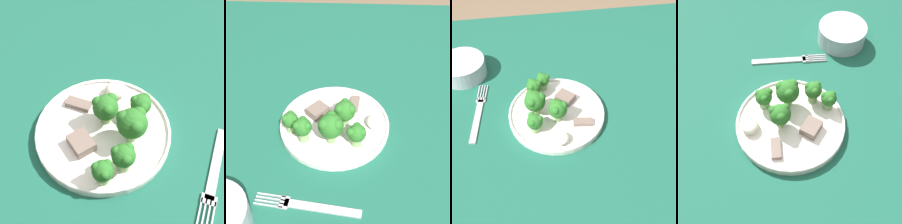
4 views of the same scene
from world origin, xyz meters
TOP-DOWN VIEW (x-y plane):
  - table at (0.00, 0.00)m, footprint 1.13×0.99m
  - dinner_plate at (-0.04, 0.03)m, footprint 0.23×0.23m
  - fork at (-0.23, 0.07)m, footprint 0.04×0.19m
  - broccoli_floret_near_rim_left at (-0.09, 0.09)m, footprint 0.04×0.04m
  - broccoli_floret_center_left at (-0.10, -0.01)m, footprint 0.04×0.04m
  - broccoli_floret_back_left at (-0.09, 0.04)m, footprint 0.05×0.05m
  - broccoli_floret_front_left at (-0.06, 0.12)m, footprint 0.03×0.03m
  - broccoli_floret_center_back at (-0.04, 0.01)m, footprint 0.05×0.04m
  - meat_slice_front_slice at (-0.01, 0.07)m, footprint 0.05×0.05m
  - meat_slice_middle_slice at (0.02, -0.01)m, footprint 0.05×0.03m
  - sauce_dollop at (-0.04, -0.05)m, footprint 0.04×0.04m

SIDE VIEW (x-z plane):
  - table at x=0.00m, z-range 0.27..1.02m
  - fork at x=-0.23m, z-range 0.75..0.75m
  - dinner_plate at x=-0.04m, z-range 0.75..0.77m
  - meat_slice_middle_slice at x=0.02m, z-range 0.76..0.77m
  - meat_slice_front_slice at x=-0.01m, z-range 0.76..0.78m
  - sauce_dollop at x=-0.04m, z-range 0.76..0.78m
  - broccoli_floret_front_left at x=-0.06m, z-range 0.77..0.81m
  - broccoli_floret_center_left at x=-0.10m, z-range 0.77..0.82m
  - broccoli_floret_near_rim_left at x=-0.09m, z-range 0.77..0.82m
  - broccoli_floret_center_back at x=-0.04m, z-range 0.77..0.83m
  - broccoli_floret_back_left at x=-0.09m, z-range 0.77..0.84m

